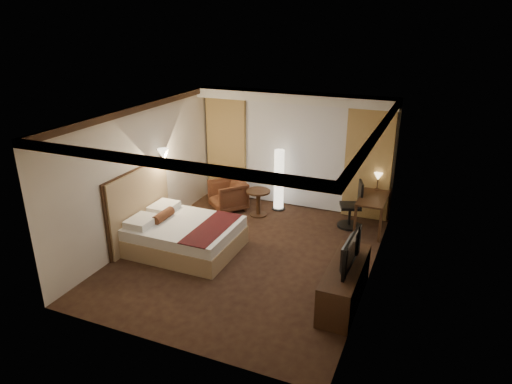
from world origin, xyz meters
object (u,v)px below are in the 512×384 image
at_px(bed, 185,236).
at_px(desk, 372,213).
at_px(floor_lamp, 279,180).
at_px(television, 345,249).
at_px(armchair, 228,194).
at_px(dresser, 344,283).
at_px(side_table, 258,203).
at_px(office_chair, 350,204).

xyz_separation_m(bed, desk, (3.15, 2.32, 0.09)).
distance_m(floor_lamp, television, 3.80).
relative_size(armchair, dresser, 0.46).
bearing_deg(armchair, floor_lamp, 63.68).
xyz_separation_m(bed, television, (3.17, -0.51, 0.64)).
distance_m(bed, armchair, 2.12).
bearing_deg(desk, dresser, -88.99).
bearing_deg(side_table, dresser, -45.49).
xyz_separation_m(armchair, desk, (3.27, 0.20, -0.01)).
bearing_deg(dresser, television, 180.00).
xyz_separation_m(floor_lamp, office_chair, (1.73, -0.31, -0.21)).
height_order(side_table, desk, desk).
distance_m(desk, television, 2.88).
bearing_deg(dresser, office_chair, 100.30).
bearing_deg(floor_lamp, dresser, -54.09).
bearing_deg(floor_lamp, armchair, -156.90).
relative_size(side_table, television, 0.61).
distance_m(bed, desk, 3.92).
bearing_deg(side_table, desk, 5.61).
bearing_deg(armchair, bed, -46.19).
height_order(floor_lamp, desk, floor_lamp).
relative_size(armchair, side_table, 1.27).
height_order(floor_lamp, television, floor_lamp).
bearing_deg(office_chair, floor_lamp, 150.48).
xyz_separation_m(bed, office_chair, (2.70, 2.27, 0.23)).
xyz_separation_m(armchair, dresser, (3.32, -2.62, -0.06)).
height_order(armchair, television, television).
height_order(office_chair, dresser, office_chair).
xyz_separation_m(bed, floor_lamp, (0.97, 2.58, 0.44)).
bearing_deg(office_chair, television, -99.66).
relative_size(armchair, floor_lamp, 0.53).
distance_m(dresser, television, 0.61).
bearing_deg(desk, floor_lamp, 173.21).
xyz_separation_m(armchair, television, (3.29, -2.62, 0.55)).
xyz_separation_m(desk, television, (0.02, -2.83, 0.56)).
relative_size(floor_lamp, television, 1.47).
height_order(desk, office_chair, office_chair).
distance_m(armchair, side_table, 0.79).
bearing_deg(desk, television, -89.59).
distance_m(armchair, television, 4.25).
bearing_deg(office_chair, armchair, 163.75).
xyz_separation_m(desk, dresser, (0.05, -2.83, -0.05)).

